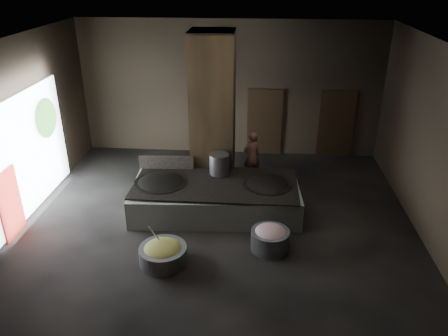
# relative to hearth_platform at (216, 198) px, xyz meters

# --- Properties ---
(floor) EXTENTS (10.00, 9.00, 0.10)m
(floor) POSITION_rel_hearth_platform_xyz_m (0.10, -0.43, -0.43)
(floor) COLOR black
(floor) RESTS_ON ground
(ceiling) EXTENTS (10.00, 9.00, 0.10)m
(ceiling) POSITION_rel_hearth_platform_xyz_m (0.10, -0.43, 4.17)
(ceiling) COLOR black
(ceiling) RESTS_ON back_wall
(back_wall) EXTENTS (10.00, 0.10, 4.50)m
(back_wall) POSITION_rel_hearth_platform_xyz_m (0.10, 4.12, 1.87)
(back_wall) COLOR black
(back_wall) RESTS_ON ground
(front_wall) EXTENTS (10.00, 0.10, 4.50)m
(front_wall) POSITION_rel_hearth_platform_xyz_m (0.10, -4.98, 1.87)
(front_wall) COLOR black
(front_wall) RESTS_ON ground
(left_wall) EXTENTS (0.10, 9.00, 4.50)m
(left_wall) POSITION_rel_hearth_platform_xyz_m (-4.95, -0.43, 1.87)
(left_wall) COLOR black
(left_wall) RESTS_ON ground
(right_wall) EXTENTS (0.10, 9.00, 4.50)m
(right_wall) POSITION_rel_hearth_platform_xyz_m (5.15, -0.43, 1.87)
(right_wall) COLOR black
(right_wall) RESTS_ON ground
(pillar) EXTENTS (1.20, 1.20, 4.50)m
(pillar) POSITION_rel_hearth_platform_xyz_m (-0.20, 1.47, 1.87)
(pillar) COLOR black
(pillar) RESTS_ON ground
(hearth_platform) EXTENTS (4.48, 2.33, 0.76)m
(hearth_platform) POSITION_rel_hearth_platform_xyz_m (0.00, 0.00, 0.00)
(hearth_platform) COLOR beige
(hearth_platform) RESTS_ON ground
(platform_cap) EXTENTS (4.28, 2.05, 0.03)m
(platform_cap) POSITION_rel_hearth_platform_xyz_m (0.00, 0.00, 0.43)
(platform_cap) COLOR black
(platform_cap) RESTS_ON hearth_platform
(wok_left) EXTENTS (1.38, 1.38, 0.38)m
(wok_left) POSITION_rel_hearth_platform_xyz_m (-1.45, -0.05, 0.37)
(wok_left) COLOR black
(wok_left) RESTS_ON hearth_platform
(wok_left_rim) EXTENTS (1.41, 1.41, 0.05)m
(wok_left_rim) POSITION_rel_hearth_platform_xyz_m (-1.45, -0.05, 0.44)
(wok_left_rim) COLOR black
(wok_left_rim) RESTS_ON hearth_platform
(wok_right) EXTENTS (1.28, 1.28, 0.36)m
(wok_right) POSITION_rel_hearth_platform_xyz_m (1.35, 0.05, 0.37)
(wok_right) COLOR black
(wok_right) RESTS_ON hearth_platform
(wok_right_rim) EXTENTS (1.31, 1.31, 0.05)m
(wok_right_rim) POSITION_rel_hearth_platform_xyz_m (1.35, 0.05, 0.44)
(wok_right_rim) COLOR black
(wok_right_rim) RESTS_ON hearth_platform
(stock_pot) EXTENTS (0.53, 0.53, 0.57)m
(stock_pot) POSITION_rel_hearth_platform_xyz_m (0.05, 0.55, 0.75)
(stock_pot) COLOR #979A9E
(stock_pot) RESTS_ON hearth_platform
(splash_guard) EXTENTS (1.52, 0.14, 0.38)m
(splash_guard) POSITION_rel_hearth_platform_xyz_m (-1.45, 0.75, 0.65)
(splash_guard) COLOR black
(splash_guard) RESTS_ON hearth_platform
(cook) EXTENTS (0.67, 0.59, 1.55)m
(cook) POSITION_rel_hearth_platform_xyz_m (0.91, 1.96, 0.39)
(cook) COLOR #8B5947
(cook) RESTS_ON ground
(veg_basin) EXTENTS (1.28, 1.28, 0.39)m
(veg_basin) POSITION_rel_hearth_platform_xyz_m (-0.95, -2.34, -0.18)
(veg_basin) COLOR slate
(veg_basin) RESTS_ON ground
(veg_fill) EXTENTS (0.87, 0.87, 0.27)m
(veg_fill) POSITION_rel_hearth_platform_xyz_m (-0.95, -2.34, -0.03)
(veg_fill) COLOR olive
(veg_fill) RESTS_ON veg_basin
(ladle) EXTENTS (0.29, 0.35, 0.76)m
(ladle) POSITION_rel_hearth_platform_xyz_m (-1.10, -2.19, 0.17)
(ladle) COLOR #979A9E
(ladle) RESTS_ON veg_basin
(meat_basin) EXTENTS (1.11, 1.11, 0.49)m
(meat_basin) POSITION_rel_hearth_platform_xyz_m (1.43, -1.65, -0.13)
(meat_basin) COLOR slate
(meat_basin) RESTS_ON ground
(meat_fill) EXTENTS (0.74, 0.74, 0.28)m
(meat_fill) POSITION_rel_hearth_platform_xyz_m (1.43, -1.65, 0.07)
(meat_fill) COLOR #BF727D
(meat_fill) RESTS_ON meat_basin
(doorway_near) EXTENTS (1.18, 0.08, 2.38)m
(doorway_near) POSITION_rel_hearth_platform_xyz_m (1.30, 4.02, 0.72)
(doorway_near) COLOR black
(doorway_near) RESTS_ON ground
(doorway_near_glow) EXTENTS (0.83, 0.04, 1.97)m
(doorway_near_glow) POSITION_rel_hearth_platform_xyz_m (1.02, 4.15, 0.67)
(doorway_near_glow) COLOR #8C6647
(doorway_near_glow) RESTS_ON ground
(doorway_far) EXTENTS (1.18, 0.08, 2.38)m
(doorway_far) POSITION_rel_hearth_platform_xyz_m (3.70, 4.02, 0.72)
(doorway_far) COLOR black
(doorway_far) RESTS_ON ground
(doorway_far_glow) EXTENTS (0.89, 0.04, 2.10)m
(doorway_far_glow) POSITION_rel_hearth_platform_xyz_m (3.44, 4.17, 0.67)
(doorway_far_glow) COLOR #8C6647
(doorway_far_glow) RESTS_ON ground
(left_opening) EXTENTS (0.04, 4.20, 3.10)m
(left_opening) POSITION_rel_hearth_platform_xyz_m (-4.85, -0.23, 1.22)
(left_opening) COLOR white
(left_opening) RESTS_ON ground
(pavilion_sliver) EXTENTS (0.05, 0.90, 1.70)m
(pavilion_sliver) POSITION_rel_hearth_platform_xyz_m (-4.78, -1.53, 0.47)
(pavilion_sliver) COLOR maroon
(pavilion_sliver) RESTS_ON ground
(tree_silhouette) EXTENTS (0.28, 1.10, 1.10)m
(tree_silhouette) POSITION_rel_hearth_platform_xyz_m (-4.75, 0.87, 1.82)
(tree_silhouette) COLOR #194714
(tree_silhouette) RESTS_ON left_opening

